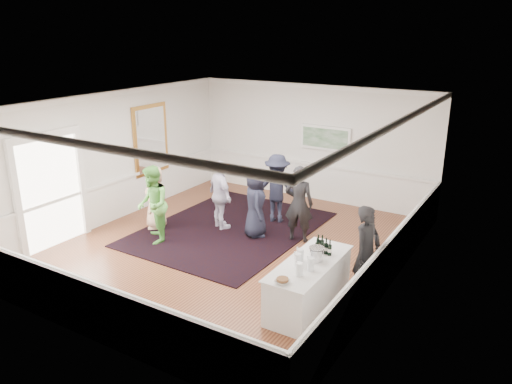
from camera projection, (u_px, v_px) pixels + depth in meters
The scene contains 23 objects.
floor at pixel (233, 247), 11.04m from camera, with size 8.00×8.00×0.00m, color brown.
ceiling at pixel (230, 102), 10.03m from camera, with size 7.00×8.00×0.02m, color white.
wall_left at pixel (114, 157), 12.26m from camera, with size 0.02×8.00×3.20m, color white.
wall_right at pixel (396, 208), 8.81m from camera, with size 0.02×8.00×3.20m, color white.
wall_back at pixel (312, 143), 13.78m from camera, with size 7.00×0.02×3.20m, color white.
wall_front at pixel (79, 245), 7.29m from camera, with size 7.00×0.02×3.20m, color white.
wainscoting at pixel (232, 226), 10.88m from camera, with size 7.00×8.00×1.00m, color white, non-canonical shape.
mirror at pixel (151, 139), 13.23m from camera, with size 0.05×1.25×1.85m.
doorway at pixel (50, 184), 10.75m from camera, with size 0.10×1.78×2.56m.
landscape_painting at pixel (325, 138), 13.48m from camera, with size 1.44×0.06×0.66m.
area_rug at pixel (230, 229), 12.02m from camera, with size 3.54×4.65×0.02m, color black.
serving_table at pixel (309, 284), 8.59m from camera, with size 0.79×2.06×0.83m.
bartender at pixel (366, 253), 8.77m from camera, with size 0.63×0.41×1.72m, color black.
guest_tan at pixel (155, 198), 11.88m from camera, with size 0.75×0.49×1.54m, color tan.
guest_green at pixel (153, 205), 11.07m from camera, with size 0.86×0.67×1.76m, color #5BAC44.
guest_lilac at pixel (220, 195), 11.82m from camera, with size 0.99×0.41×1.68m, color silver.
guest_dark_a at pixel (277, 188), 12.26m from camera, with size 1.11×0.64×1.72m, color black.
guest_dark_b at pixel (299, 204), 11.12m from camera, with size 0.64×0.42×1.77m, color black.
guest_navy at pixel (255, 203), 11.41m from camera, with size 0.78×0.51×1.60m, color black.
wine_bottles at pixel (323, 245), 8.77m from camera, with size 0.34×0.23×0.31m.
juice_pitchers at pixel (302, 262), 8.22m from camera, with size 0.41×0.59×0.24m.
ice_bucket at pixel (317, 254), 8.49m from camera, with size 0.26×0.26×0.24m, color silver.
nut_bowl at pixel (282, 281), 7.77m from camera, with size 0.25×0.25×0.08m.
Camera 1 is at (5.69, -8.36, 4.62)m, focal length 35.00 mm.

